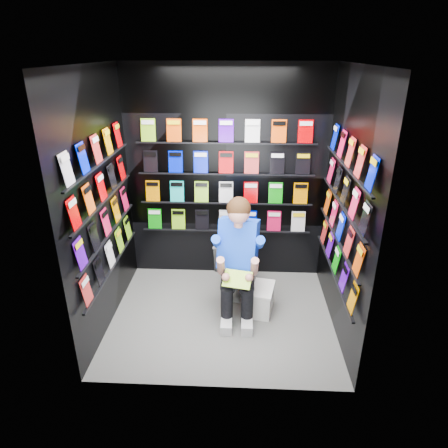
{
  "coord_description": "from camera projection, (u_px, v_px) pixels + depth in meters",
  "views": [
    {
      "loc": [
        0.2,
        -3.62,
        2.71
      ],
      "look_at": [
        0.02,
        0.15,
        1.06
      ],
      "focal_mm": 32.0,
      "sensor_mm": 36.0,
      "label": 1
    }
  ],
  "objects": [
    {
      "name": "wall_left",
      "position": [
        101.0,
        205.0,
        3.94
      ],
      "size": [
        0.04,
        2.0,
        2.6
      ],
      "primitive_type": "cube",
      "color": "black",
      "rests_on": "floor"
    },
    {
      "name": "wall_right",
      "position": [
        346.0,
        209.0,
        3.83
      ],
      "size": [
        0.04,
        2.0,
        2.6
      ],
      "primitive_type": "cube",
      "color": "black",
      "rests_on": "floor"
    },
    {
      "name": "comics_back",
      "position": [
        226.0,
        177.0,
        4.77
      ],
      "size": [
        2.1,
        0.06,
        1.37
      ],
      "primitive_type": null,
      "color": "red",
      "rests_on": "wall_back"
    },
    {
      "name": "longbox",
      "position": [
        263.0,
        301.0,
        4.45
      ],
      "size": [
        0.27,
        0.4,
        0.28
      ],
      "primitive_type": "cube",
      "rotation": [
        0.0,
        0.0,
        -0.19
      ],
      "color": "white",
      "rests_on": "floor"
    },
    {
      "name": "wall_front",
      "position": [
        214.0,
        256.0,
        2.97
      ],
      "size": [
        2.4,
        0.04,
        2.6
      ],
      "primitive_type": "cube",
      "color": "black",
      "rests_on": "floor"
    },
    {
      "name": "ceiling",
      "position": [
        221.0,
        64.0,
        3.37
      ],
      "size": [
        2.4,
        2.4,
        0.0
      ],
      "primitive_type": "plane",
      "color": "white",
      "rests_on": "floor"
    },
    {
      "name": "held_comic",
      "position": [
        237.0,
        279.0,
        4.03
      ],
      "size": [
        0.31,
        0.22,
        0.12
      ],
      "primitive_type": "cube",
      "rotation": [
        -0.96,
        0.0,
        -0.22
      ],
      "color": "#169926",
      "rests_on": "reader"
    },
    {
      "name": "comics_right",
      "position": [
        343.0,
        209.0,
        3.83
      ],
      "size": [
        0.06,
        1.7,
        1.37
      ],
      "primitive_type": null,
      "color": "red",
      "rests_on": "wall_right"
    },
    {
      "name": "longbox_lid",
      "position": [
        263.0,
        289.0,
        4.39
      ],
      "size": [
        0.29,
        0.43,
        0.03
      ],
      "primitive_type": "cube",
      "rotation": [
        0.0,
        0.0,
        -0.19
      ],
      "color": "white",
      "rests_on": "longbox"
    },
    {
      "name": "reader",
      "position": [
        238.0,
        245.0,
        4.27
      ],
      "size": [
        0.72,
        0.91,
        1.5
      ],
      "primitive_type": null,
      "rotation": [
        0.0,
        0.0,
        -0.22
      ],
      "color": "blue",
      "rests_on": "toilet"
    },
    {
      "name": "comics_left",
      "position": [
        104.0,
        205.0,
        3.94
      ],
      "size": [
        0.06,
        1.7,
        1.37
      ],
      "primitive_type": null,
      "color": "red",
      "rests_on": "wall_left"
    },
    {
      "name": "toilet",
      "position": [
        238.0,
        262.0,
        4.79
      ],
      "size": [
        0.57,
        0.82,
        0.73
      ],
      "primitive_type": "imported",
      "rotation": [
        0.0,
        0.0,
        2.93
      ],
      "color": "white",
      "rests_on": "floor"
    },
    {
      "name": "wall_back",
      "position": [
        226.0,
        177.0,
        4.8
      ],
      "size": [
        2.4,
        0.04,
        2.6
      ],
      "primitive_type": "cube",
      "color": "black",
      "rests_on": "floor"
    },
    {
      "name": "floor",
      "position": [
        222.0,
        317.0,
        4.41
      ],
      "size": [
        2.4,
        2.4,
        0.0
      ],
      "primitive_type": "plane",
      "color": "slate",
      "rests_on": "ground"
    }
  ]
}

